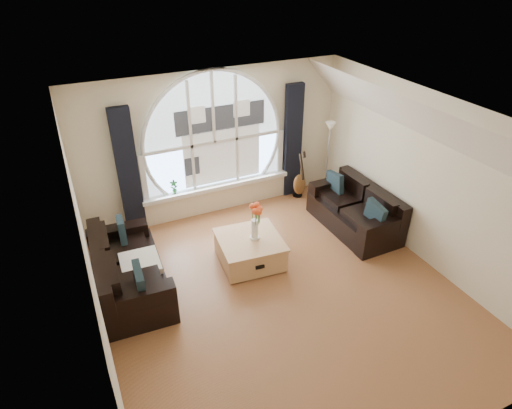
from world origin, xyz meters
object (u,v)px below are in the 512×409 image
sofa_left (129,269)px  coffee_chest (250,249)px  potted_plant (174,187)px  sofa_right (355,209)px  vase_flowers (255,218)px  floor_lamp (327,161)px  guitar (300,174)px

sofa_left → coffee_chest: bearing=-0.3°
potted_plant → sofa_left: bearing=-125.4°
sofa_right → coffee_chest: (-2.12, -0.11, -0.16)m
sofa_left → coffee_chest: size_ratio=1.89×
vase_flowers → sofa_right: bearing=3.6°
vase_flowers → floor_lamp: bearing=31.4°
floor_lamp → guitar: (-0.50, 0.18, -0.27)m
sofa_left → guitar: (3.67, 1.39, 0.13)m
vase_flowers → coffee_chest: bearing=167.7°
guitar → potted_plant: 2.52m
coffee_chest → vase_flowers: vase_flowers is taller
sofa_left → sofa_right: (4.01, 0.00, 0.00)m
vase_flowers → potted_plant: vase_flowers is taller
sofa_right → floor_lamp: 1.29m
coffee_chest → vase_flowers: bearing=-6.8°
sofa_left → guitar: bearing=23.8°
vase_flowers → potted_plant: (-0.80, 1.78, -0.15)m
coffee_chest → vase_flowers: 0.60m
sofa_right → guitar: 1.44m
guitar → potted_plant: (-2.50, 0.26, 0.15)m
coffee_chest → guitar: size_ratio=0.94×
sofa_left → vase_flowers: 2.02m
sofa_left → floor_lamp: floor_lamp is taller
sofa_right → floor_lamp: bearing=81.4°
sofa_left → coffee_chest: sofa_left is taller
coffee_chest → guitar: 2.35m
guitar → potted_plant: size_ratio=3.96×
sofa_left → vase_flowers: size_ratio=2.68×
sofa_left → guitar: 3.93m
sofa_left → potted_plant: potted_plant is taller
coffee_chest → potted_plant: potted_plant is taller
floor_lamp → guitar: floor_lamp is taller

